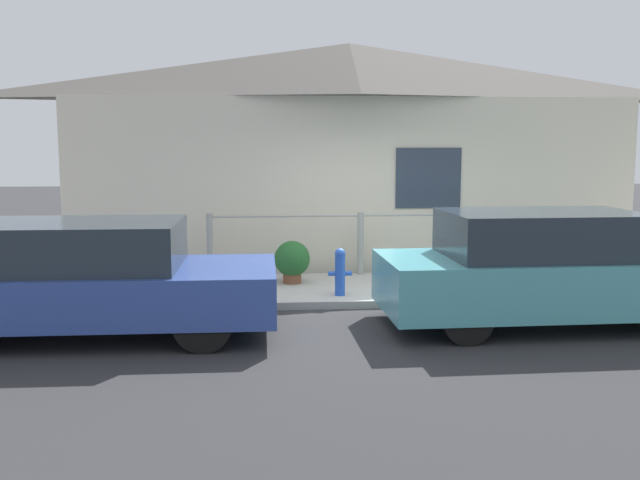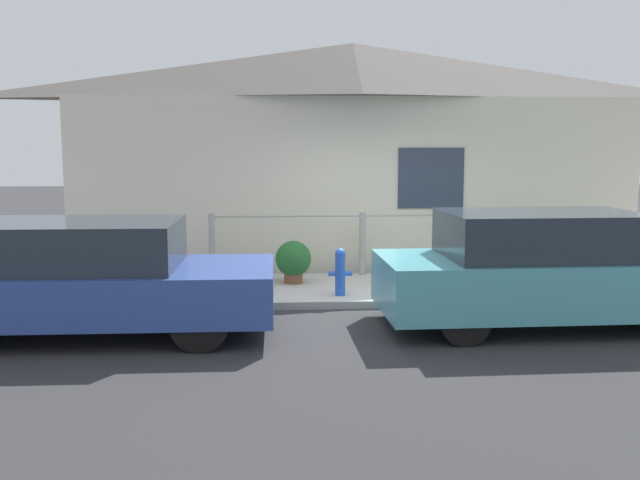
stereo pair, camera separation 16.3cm
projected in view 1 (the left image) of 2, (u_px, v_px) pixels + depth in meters
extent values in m
plane|color=#2D2D30|center=(381.00, 309.00, 9.56)|extent=(60.00, 60.00, 0.00)
cube|color=#B2AFA8|center=(369.00, 289.00, 10.61)|extent=(24.00, 2.15, 0.11)
cube|color=beige|center=(356.00, 187.00, 11.84)|extent=(9.57, 0.12, 2.98)
cube|color=#2D3847|center=(428.00, 178.00, 11.85)|extent=(1.10, 0.04, 1.00)
pyramid|color=#605B56|center=(349.00, 72.00, 12.61)|extent=(9.97, 2.20, 0.99)
cylinder|color=#999993|center=(210.00, 245.00, 11.25)|extent=(0.10, 0.10, 1.00)
cylinder|color=#999993|center=(360.00, 244.00, 11.45)|extent=(0.10, 0.10, 1.00)
cylinder|color=#999993|center=(506.00, 242.00, 11.65)|extent=(0.10, 0.10, 1.00)
cylinder|color=#999993|center=(361.00, 216.00, 11.39)|extent=(4.80, 0.03, 0.03)
cube|color=#2D4793|center=(96.00, 291.00, 8.16)|extent=(4.13, 1.81, 0.56)
cube|color=#232D38|center=(79.00, 245.00, 8.07)|extent=(2.27, 1.58, 0.53)
cylinder|color=black|center=(213.00, 293.00, 9.04)|extent=(0.63, 0.20, 0.63)
cylinder|color=black|center=(203.00, 323.00, 7.52)|extent=(0.63, 0.20, 0.63)
cylinder|color=black|center=(6.00, 296.00, 8.84)|extent=(0.63, 0.20, 0.63)
cube|color=teal|center=(553.00, 282.00, 8.61)|extent=(4.18, 1.73, 0.64)
cube|color=#232D38|center=(541.00, 234.00, 8.51)|extent=(2.31, 1.49, 0.54)
cylinder|color=black|center=(622.00, 288.00, 9.47)|extent=(0.58, 0.21, 0.58)
cylinder|color=black|center=(433.00, 292.00, 9.20)|extent=(0.58, 0.21, 0.58)
cylinder|color=black|center=(467.00, 319.00, 7.81)|extent=(0.58, 0.21, 0.58)
cylinder|color=blue|center=(340.00, 276.00, 9.87)|extent=(0.14, 0.14, 0.56)
sphere|color=blue|center=(340.00, 254.00, 9.83)|extent=(0.15, 0.15, 0.15)
cylinder|color=blue|center=(333.00, 274.00, 9.86)|extent=(0.13, 0.06, 0.06)
cylinder|color=blue|center=(347.00, 273.00, 9.87)|extent=(0.13, 0.06, 0.06)
cylinder|color=brown|center=(292.00, 277.00, 10.78)|extent=(0.28, 0.28, 0.17)
sphere|color=#235B28|center=(292.00, 259.00, 10.74)|extent=(0.54, 0.54, 0.54)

